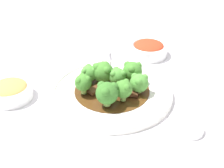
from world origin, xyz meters
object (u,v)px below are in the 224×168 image
(broccoli_floret_5, at_px, (117,76))
(broccoli_floret_6, at_px, (107,93))
(main_plate, at_px, (112,92))
(side_bowl_kimchi, at_px, (148,49))
(side_bowl_appetizer, at_px, (10,91))
(sauce_dish, at_px, (188,128))
(broccoli_floret_3, at_px, (139,83))
(beef_strip_1, at_px, (108,93))
(broccoli_floret_4, at_px, (100,69))
(broccoli_floret_1, at_px, (123,89))
(beef_strip_2, at_px, (97,89))
(broccoli_floret_8, at_px, (83,82))
(beef_strip_0, at_px, (126,91))
(broccoli_floret_0, at_px, (132,71))
(broccoli_floret_2, at_px, (89,73))
(broccoli_floret_7, at_px, (104,72))
(serving_spoon, at_px, (110,69))

(broccoli_floret_5, xyz_separation_m, broccoli_floret_6, (-0.05, -0.07, 0.01))
(main_plate, distance_m, side_bowl_kimchi, 0.25)
(side_bowl_appetizer, bearing_deg, sauce_dish, -36.41)
(broccoli_floret_3, bearing_deg, side_bowl_appetizer, 159.79)
(beef_strip_1, height_order, broccoli_floret_4, broccoli_floret_4)
(broccoli_floret_1, height_order, side_bowl_appetizer, broccoli_floret_1)
(beef_strip_2, height_order, broccoli_floret_3, broccoli_floret_3)
(broccoli_floret_4, relative_size, side_bowl_kimchi, 0.37)
(broccoli_floret_4, height_order, broccoli_floret_8, broccoli_floret_8)
(main_plate, xyz_separation_m, beef_strip_0, (0.03, -0.03, 0.01))
(broccoli_floret_5, bearing_deg, main_plate, -149.90)
(broccoli_floret_0, xyz_separation_m, sauce_dish, (0.05, -0.20, -0.05))
(broccoli_floret_2, distance_m, broccoli_floret_8, 0.05)
(beef_strip_2, bearing_deg, sauce_dish, -52.29)
(broccoli_floret_7, bearing_deg, broccoli_floret_0, -20.25)
(sauce_dish, bearing_deg, broccoli_floret_2, 123.08)
(broccoli_floret_4, bearing_deg, broccoli_floret_0, -36.40)
(beef_strip_1, relative_size, broccoli_floret_1, 1.16)
(beef_strip_1, xyz_separation_m, broccoli_floret_7, (0.01, 0.06, 0.03))
(broccoli_floret_2, relative_size, broccoli_floret_7, 0.85)
(broccoli_floret_1, bearing_deg, sauce_dish, -52.21)
(main_plate, bearing_deg, serving_spoon, 74.05)
(broccoli_floret_0, distance_m, broccoli_floret_6, 0.12)
(side_bowl_kimchi, xyz_separation_m, side_bowl_appetizer, (-0.43, -0.09, -0.00))
(main_plate, relative_size, serving_spoon, 1.62)
(beef_strip_0, xyz_separation_m, broccoli_floret_1, (-0.02, -0.03, 0.03))
(broccoli_floret_2, height_order, broccoli_floret_6, broccoli_floret_6)
(broccoli_floret_8, bearing_deg, sauce_dish, -46.36)
(broccoli_floret_7, bearing_deg, beef_strip_0, -59.17)
(main_plate, height_order, beef_strip_1, beef_strip_1)
(broccoli_floret_2, distance_m, broccoli_floret_4, 0.04)
(broccoli_floret_1, bearing_deg, broccoli_floret_7, 101.28)
(broccoli_floret_7, height_order, side_bowl_appetizer, broccoli_floret_7)
(beef_strip_0, height_order, beef_strip_2, same)
(beef_strip_1, xyz_separation_m, beef_strip_2, (-0.02, 0.03, 0.00))
(broccoli_floret_8, bearing_deg, broccoli_floret_4, 42.59)
(broccoli_floret_0, relative_size, side_bowl_kimchi, 0.49)
(beef_strip_1, distance_m, sauce_dish, 0.21)
(beef_strip_1, bearing_deg, beef_strip_2, 128.11)
(serving_spoon, height_order, side_bowl_appetizer, side_bowl_appetizer)
(broccoli_floret_0, height_order, serving_spoon, broccoli_floret_0)
(broccoli_floret_4, distance_m, side_bowl_appetizer, 0.24)
(broccoli_floret_8, bearing_deg, broccoli_floret_5, 2.64)
(sauce_dish, bearing_deg, broccoli_floret_5, 115.19)
(broccoli_floret_4, bearing_deg, broccoli_floret_7, -88.81)
(broccoli_floret_0, height_order, broccoli_floret_1, broccoli_floret_0)
(broccoli_floret_0, distance_m, side_bowl_kimchi, 0.21)
(broccoli_floret_2, xyz_separation_m, broccoli_floret_3, (0.10, -0.09, 0.00))
(beef_strip_2, relative_size, serving_spoon, 0.29)
(broccoli_floret_3, height_order, sauce_dish, broccoli_floret_3)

